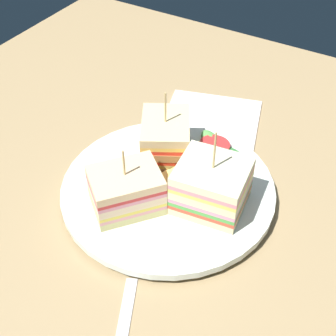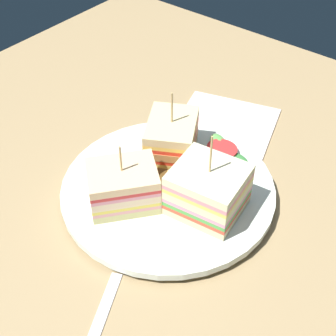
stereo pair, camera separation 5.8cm
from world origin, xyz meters
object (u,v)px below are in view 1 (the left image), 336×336
at_px(plate, 168,190).
at_px(sandwich_wedge_0, 212,185).
at_px(sandwich_wedge_2, 127,190).
at_px(chip_pile, 172,185).
at_px(sandwich_wedge_1, 166,139).
at_px(napkin, 211,118).

relative_size(plate, sandwich_wedge_0, 2.46).
relative_size(sandwich_wedge_2, chip_pile, 1.33).
height_order(plate, sandwich_wedge_2, sandwich_wedge_2).
relative_size(sandwich_wedge_1, chip_pile, 1.31).
relative_size(plate, sandwich_wedge_1, 2.68).
relative_size(sandwich_wedge_0, sandwich_wedge_2, 1.07).
height_order(plate, sandwich_wedge_1, sandwich_wedge_1).
bearing_deg(chip_pile, sandwich_wedge_0, -169.89).
distance_m(sandwich_wedge_1, sandwich_wedge_2, 0.10).
xyz_separation_m(plate, sandwich_wedge_1, (0.03, -0.05, 0.03)).
xyz_separation_m(sandwich_wedge_2, napkin, (0.00, -0.22, -0.04)).
height_order(sandwich_wedge_1, sandwich_wedge_2, sandwich_wedge_1).
distance_m(sandwich_wedge_2, napkin, 0.23).
bearing_deg(sandwich_wedge_1, chip_pile, 8.58).
bearing_deg(sandwich_wedge_0, chip_pile, 2.77).
bearing_deg(napkin, chip_pile, 101.39).
xyz_separation_m(sandwich_wedge_1, napkin, (-0.01, -0.12, -0.04)).
bearing_deg(sandwich_wedge_2, plate, 14.42).
height_order(plate, chip_pile, chip_pile).
distance_m(sandwich_wedge_0, sandwich_wedge_1, 0.10).
height_order(chip_pile, napkin, chip_pile).
bearing_deg(plate, sandwich_wedge_2, 64.74).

